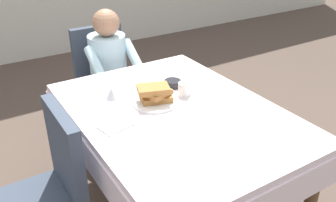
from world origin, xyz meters
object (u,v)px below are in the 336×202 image
Objects in this scene: chair_left_side at (50,184)px; knife_right_of_plate at (183,96)px; spoon_near_edge at (188,123)px; chair_diner at (104,75)px; diner_person at (110,65)px; bowl_butter at (173,83)px; syrup_pitcher at (111,93)px; cup_coffee at (184,89)px; fork_left_of_plate at (129,112)px; dining_table_main at (176,123)px; breakfast_stack at (155,93)px; plate_breakfast at (155,102)px.

chair_left_side is 4.65× the size of knife_right_of_plate.
chair_diner is at bearing 77.41° from spoon_near_edge.
diner_person is 5.60× the size of knife_right_of_plate.
syrup_pitcher reaches higher than bowl_butter.
fork_left_of_plate is (-0.40, -0.02, -0.04)m from cup_coffee.
spoon_near_edge is at bearing 87.71° from chair_diner.
dining_table_main is 0.78m from chair_left_side.
bowl_butter is at bearing 33.49° from breakfast_stack.
syrup_pitcher is (-0.20, 0.19, 0.03)m from plate_breakfast.
diner_person is 0.90m from knife_right_of_plate.
fork_left_of_plate is (-0.19, -0.02, -0.01)m from plate_breakfast.
plate_breakfast is (0.71, 0.14, 0.22)m from chair_left_side.
plate_breakfast reaches higher than knife_right_of_plate.
chair_left_side is at bearing 51.89° from diner_person.
knife_right_of_plate is at bearing -99.23° from bowl_butter.
chair_diner is at bearing 85.33° from plate_breakfast.
bowl_butter is 0.48m from spoon_near_edge.
chair_left_side is 0.93m from knife_right_of_plate.
fork_left_of_plate is (-0.27, -1.05, 0.21)m from chair_diner.
knife_right_of_plate is at bearing 43.01° from dining_table_main.
fork_left_of_plate is (0.01, -0.21, -0.04)m from syrup_pitcher.
fork_left_of_plate is at bearing -173.91° from breakfast_stack.
syrup_pitcher is at bearing -56.67° from chair_left_side.
chair_left_side is at bearing 103.42° from fork_left_of_plate.
diner_person is 0.74m from syrup_pitcher.
diner_person is at bearing 100.28° from bowl_butter.
breakfast_stack is 0.26m from bowl_butter.
dining_table_main is 0.29m from fork_left_of_plate.
chair_diner is 5.17× the size of fork_left_of_plate.
dining_table_main is 0.18m from plate_breakfast.
breakfast_stack is at bearing 84.68° from diner_person.
bowl_butter reaches higher than knife_right_of_plate.
chair_left_side is 8.23× the size of cup_coffee.
chair_diner is 8.23× the size of cup_coffee.
dining_table_main is at bearing -90.00° from chair_left_side.
chair_left_side is 0.78m from breakfast_stack.
chair_diner is 0.92m from syrup_pitcher.
cup_coffee is 0.40m from fork_left_of_plate.
cup_coffee is at bearing -87.45° from fork_left_of_plate.
chair_diner reaches higher than dining_table_main.
syrup_pitcher is at bearing 67.22° from diner_person.
plate_breakfast is at bearing 112.65° from dining_table_main.
fork_left_of_plate is at bearing 153.92° from dining_table_main.
chair_diner is at bearing 98.50° from bowl_butter.
diner_person is (0.00, -0.16, 0.14)m from chair_diner.
spoon_near_edge is (0.22, -0.28, 0.00)m from fork_left_of_plate.
bowl_butter is at bearing 100.28° from diner_person.
cup_coffee is 0.57× the size of knife_right_of_plate.
fork_left_of_plate is (-0.19, -0.02, -0.06)m from breakfast_stack.
bowl_butter is 0.55× the size of knife_right_of_plate.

